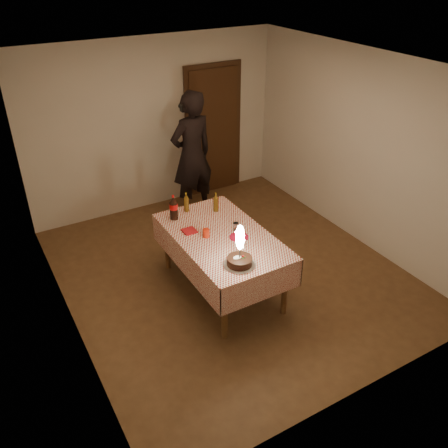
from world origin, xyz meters
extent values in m
cube|color=brown|center=(0.00, 0.00, 0.00)|extent=(4.00, 4.50, 0.01)
cube|color=beige|center=(0.00, 2.25, 1.30)|extent=(4.00, 0.04, 2.60)
cube|color=beige|center=(0.00, -2.25, 1.30)|extent=(4.00, 0.04, 2.60)
cube|color=beige|center=(-2.00, 0.00, 1.30)|extent=(0.04, 4.50, 2.60)
cube|color=beige|center=(2.00, 0.00, 1.30)|extent=(0.04, 4.50, 2.60)
cube|color=silver|center=(0.00, 0.00, 2.60)|extent=(4.00, 4.50, 0.04)
cube|color=#472814|center=(1.00, 2.22, 1.02)|extent=(0.85, 0.05, 2.05)
sphere|color=#B28C33|center=(0.68, 2.17, 1.00)|extent=(0.06, 0.06, 0.06)
cube|color=brown|center=(-0.26, -0.25, 0.74)|extent=(0.90, 1.60, 0.04)
cylinder|color=brown|center=(-0.65, -0.99, 0.36)|extent=(0.07, 0.07, 0.72)
cylinder|color=brown|center=(0.13, -0.99, 0.36)|extent=(0.07, 0.07, 0.72)
cylinder|color=brown|center=(-0.65, 0.49, 0.36)|extent=(0.07, 0.07, 0.72)
cylinder|color=brown|center=(0.13, 0.49, 0.36)|extent=(0.07, 0.07, 0.72)
cube|color=white|center=(-0.26, -0.25, 0.77)|extent=(1.02, 1.72, 0.01)
cube|color=white|center=(-0.26, -1.10, 0.59)|extent=(1.02, 0.01, 0.34)
cube|color=white|center=(-0.26, 0.61, 0.59)|extent=(1.02, 0.01, 0.34)
cube|color=white|center=(-0.76, -0.25, 0.59)|extent=(0.01, 1.72, 0.34)
cube|color=white|center=(0.24, -0.25, 0.59)|extent=(0.01, 1.72, 0.34)
cylinder|color=white|center=(-0.39, -0.85, 0.78)|extent=(0.33, 0.33, 0.01)
cylinder|color=black|center=(-0.39, -0.85, 0.82)|extent=(0.26, 0.26, 0.08)
cylinder|color=white|center=(-0.41, -0.83, 0.86)|extent=(0.07, 0.07, 0.00)
sphere|color=red|center=(-0.35, -0.86, 0.87)|extent=(0.02, 0.02, 0.02)
cube|color=#19721E|center=(-0.34, -0.87, 0.86)|extent=(0.02, 0.01, 0.00)
cube|color=#19721E|center=(-0.36, -0.87, 0.86)|extent=(0.01, 0.02, 0.00)
cylinder|color=#262628|center=(-0.39, -0.85, 0.92)|extent=(0.01, 0.01, 0.12)
ellipsoid|color=#FFF2BF|center=(-0.39, -0.85, 1.11)|extent=(0.09, 0.09, 0.29)
sphere|color=white|center=(-0.39, -0.85, 1.00)|extent=(0.04, 0.04, 0.04)
cylinder|color=red|center=(-0.11, -0.39, 0.78)|extent=(0.22, 0.22, 0.01)
cylinder|color=red|center=(-0.43, -0.19, 0.82)|extent=(0.08, 0.08, 0.10)
cylinder|color=silver|center=(-0.06, -0.22, 0.82)|extent=(0.07, 0.07, 0.09)
cube|color=#A21217|center=(-0.55, 0.01, 0.78)|extent=(0.15, 0.15, 0.02)
cylinder|color=black|center=(-0.57, 0.38, 0.88)|extent=(0.10, 0.10, 0.22)
cylinder|color=red|center=(-0.57, 0.38, 0.94)|extent=(0.10, 0.10, 0.07)
cone|color=black|center=(-0.57, 0.38, 1.03)|extent=(0.10, 0.10, 0.08)
cylinder|color=red|center=(-0.57, 0.38, 1.08)|extent=(0.03, 0.03, 0.02)
cylinder|color=#573A0F|center=(-0.36, 0.48, 0.86)|extent=(0.06, 0.06, 0.18)
cone|color=#573A0F|center=(-0.36, 0.48, 0.98)|extent=(0.06, 0.06, 0.06)
cylinder|color=olive|center=(-0.36, 0.48, 1.02)|extent=(0.02, 0.02, 0.02)
cylinder|color=#573A0F|center=(-0.04, 0.29, 0.86)|extent=(0.06, 0.06, 0.18)
cone|color=#573A0F|center=(-0.04, 0.29, 0.98)|extent=(0.06, 0.06, 0.06)
cylinder|color=olive|center=(-0.04, 0.29, 1.02)|extent=(0.02, 0.02, 0.02)
imported|color=black|center=(0.31, 1.65, 0.97)|extent=(0.77, 0.56, 1.94)
cube|color=black|center=(0.29, 1.77, 1.66)|extent=(0.14, 0.11, 0.10)
cylinder|color=black|center=(0.28, 1.85, 1.66)|extent=(0.09, 0.09, 0.08)
camera|label=1|loc=(-2.55, -4.28, 3.67)|focal=38.00mm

